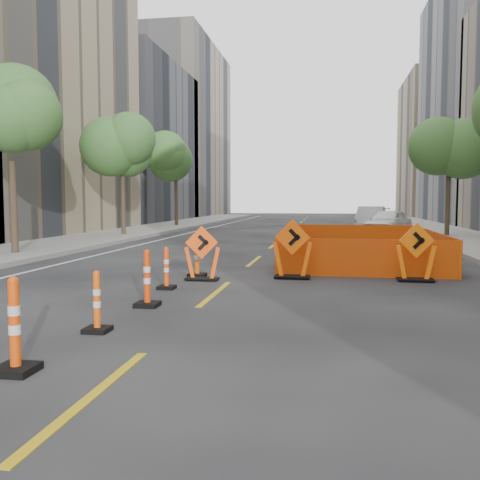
% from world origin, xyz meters
% --- Properties ---
extents(ground_plane, '(140.00, 140.00, 0.00)m').
position_xyz_m(ground_plane, '(0.00, 0.00, 0.00)').
color(ground_plane, black).
extents(sidewalk_left, '(4.00, 90.00, 0.15)m').
position_xyz_m(sidewalk_left, '(-9.00, 12.00, 0.07)').
color(sidewalk_left, gray).
rests_on(sidewalk_left, ground).
extents(bld_left_d, '(12.00, 16.00, 14.00)m').
position_xyz_m(bld_left_d, '(-17.00, 39.20, 7.00)').
color(bld_left_d, '#4C4C51').
rests_on(bld_left_d, ground).
extents(bld_left_e, '(12.00, 20.00, 20.00)m').
position_xyz_m(bld_left_e, '(-17.00, 55.60, 10.00)').
color(bld_left_e, gray).
rests_on(bld_left_e, ground).
extents(bld_right_e, '(12.00, 14.00, 16.00)m').
position_xyz_m(bld_right_e, '(17.00, 58.60, 8.00)').
color(bld_right_e, tan).
rests_on(bld_right_e, ground).
extents(tree_l_b, '(2.80, 2.80, 5.95)m').
position_xyz_m(tree_l_b, '(-8.40, 10.00, 4.53)').
color(tree_l_b, '#382B1E').
rests_on(tree_l_b, ground).
extents(tree_l_c, '(2.80, 2.80, 5.95)m').
position_xyz_m(tree_l_c, '(-8.40, 20.00, 4.53)').
color(tree_l_c, '#382B1E').
rests_on(tree_l_c, ground).
extents(tree_l_d, '(2.80, 2.80, 5.95)m').
position_xyz_m(tree_l_d, '(-8.40, 30.00, 4.53)').
color(tree_l_d, '#382B1E').
rests_on(tree_l_d, ground).
extents(tree_r_c, '(2.80, 2.80, 5.95)m').
position_xyz_m(tree_r_c, '(8.40, 22.00, 4.53)').
color(tree_r_c, '#382B1E').
rests_on(tree_r_c, ground).
extents(channelizer_2, '(0.44, 0.44, 1.12)m').
position_xyz_m(channelizer_2, '(-1.17, -1.46, 0.56)').
color(channelizer_2, '#E24309').
rests_on(channelizer_2, ground).
extents(channelizer_3, '(0.37, 0.37, 0.93)m').
position_xyz_m(channelizer_3, '(-1.06, 0.49, 0.47)').
color(channelizer_3, '#EB5209').
rests_on(channelizer_3, ground).
extents(channelizer_4, '(0.42, 0.42, 1.07)m').
position_xyz_m(channelizer_4, '(-0.96, 2.44, 0.54)').
color(channelizer_4, red).
rests_on(channelizer_4, ground).
extents(channelizer_5, '(0.37, 0.37, 0.94)m').
position_xyz_m(channelizer_5, '(-1.19, 4.39, 0.47)').
color(channelizer_5, '#FF440A').
rests_on(channelizer_5, ground).
extents(channelizer_6, '(0.44, 0.44, 1.11)m').
position_xyz_m(channelizer_6, '(-0.98, 6.34, 0.55)').
color(channelizer_6, '#D85909').
rests_on(channelizer_6, ground).
extents(chevron_sign_left, '(1.03, 0.84, 1.34)m').
position_xyz_m(chevron_sign_left, '(-0.71, 5.77, 0.67)').
color(chevron_sign_left, '#FB4D0A').
rests_on(chevron_sign_left, ground).
extents(chevron_sign_center, '(1.09, 0.78, 1.50)m').
position_xyz_m(chevron_sign_center, '(1.46, 6.44, 0.75)').
color(chevron_sign_center, '#FF5B0A').
rests_on(chevron_sign_center, ground).
extents(chevron_sign_right, '(1.04, 0.74, 1.43)m').
position_xyz_m(chevron_sign_right, '(4.45, 6.45, 0.72)').
color(chevron_sign_right, orange).
rests_on(chevron_sign_right, ground).
extents(safety_fence, '(4.70, 7.89, 0.98)m').
position_xyz_m(safety_fence, '(3.35, 10.85, 0.49)').
color(safety_fence, '#E6490C').
rests_on(safety_fence, ground).
extents(parked_car_near, '(3.34, 4.62, 1.46)m').
position_xyz_m(parked_car_near, '(5.59, 23.39, 0.73)').
color(parked_car_near, white).
rests_on(parked_car_near, ground).
extents(parked_car_mid, '(2.32, 4.86, 1.54)m').
position_xyz_m(parked_car_mid, '(5.04, 28.49, 0.77)').
color(parked_car_mid, '#AEADB3').
rests_on(parked_car_mid, ground).
extents(parked_car_far, '(3.03, 5.04, 1.37)m').
position_xyz_m(parked_car_far, '(5.69, 33.77, 0.68)').
color(parked_car_far, black).
rests_on(parked_car_far, ground).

